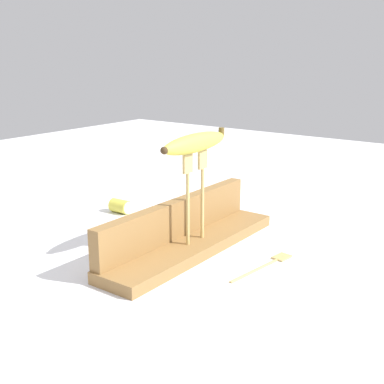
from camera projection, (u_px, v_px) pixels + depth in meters
The scene contains 7 objects.
ground_plane at pixel (192, 251), 1.03m from camera, with size 3.00×3.00×0.00m, color silver.
wooden_board at pixel (192, 245), 1.03m from camera, with size 0.46×0.10×0.02m, color olive.
board_backstop at pixel (177, 218), 1.04m from camera, with size 0.46×0.03×0.08m, color olive.
fork_stand_center at pixel (195, 189), 0.99m from camera, with size 0.07×0.01×0.18m.
banana_raised_center at pixel (195, 143), 0.97m from camera, with size 0.20×0.04×0.04m.
fork_fallen_near at pixel (268, 263), 0.96m from camera, with size 0.17×0.04×0.01m.
banana_chunk_near at pixel (121, 206), 1.27m from camera, with size 0.04×0.05×0.03m.
Camera 1 is at (-0.78, -0.57, 0.39)m, focal length 47.80 mm.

